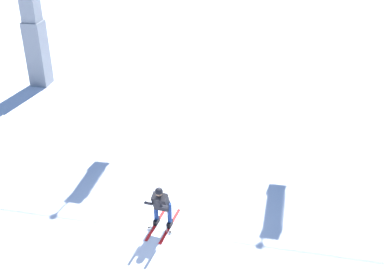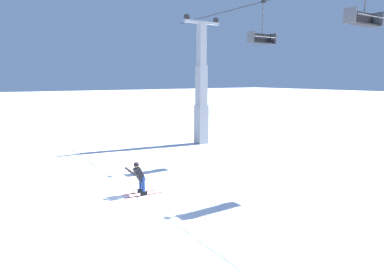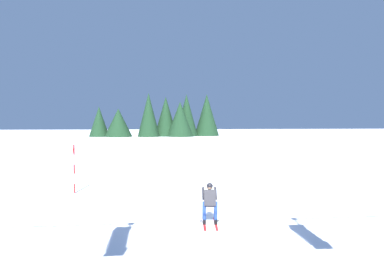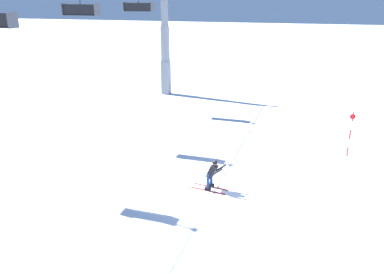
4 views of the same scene
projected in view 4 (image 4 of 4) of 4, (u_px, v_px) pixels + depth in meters
The scene contains 6 objects.
ground_plane at pixel (206, 189), 17.03m from camera, with size 260.00×260.00×0.00m, color white.
skier_carving_main at pixel (212, 173), 16.71m from camera, with size 0.75×1.68×1.57m.
lift_tower_far at pixel (165, 49), 32.90m from camera, with size 0.69×2.69×9.47m.
chairlift_seat_second at pixel (80, 10), 20.70m from camera, with size 0.61×2.14×2.14m.
chairlift_seat_middle at pixel (138, 7), 27.19m from camera, with size 0.61×2.26×2.12m.
trail_marker_pole at pixel (350, 133), 20.20m from camera, with size 0.07×0.28×2.49m.
Camera 4 is at (-14.62, -4.13, 8.07)m, focal length 35.16 mm.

